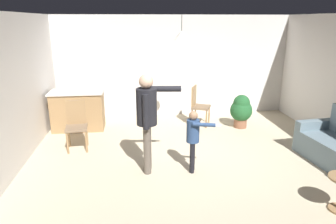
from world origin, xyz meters
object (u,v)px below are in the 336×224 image
(potted_plant_corner, at_px, (241,110))
(kitchen_counter, at_px, (78,110))
(dining_chair_near_wall, at_px, (76,123))
(person_adult, at_px, (148,113))
(dining_chair_by_counter, at_px, (198,104))
(person_child, at_px, (194,135))

(potted_plant_corner, bearing_deg, kitchen_counter, 175.22)
(kitchen_counter, xyz_separation_m, dining_chair_near_wall, (0.17, -1.19, 0.07))
(person_adult, xyz_separation_m, dining_chair_by_counter, (1.37, 2.32, -0.53))
(person_adult, height_order, person_child, person_adult)
(dining_chair_near_wall, height_order, potted_plant_corner, dining_chair_near_wall)
(kitchen_counter, xyz_separation_m, dining_chair_by_counter, (2.94, -0.02, 0.07))
(person_child, bearing_deg, kitchen_counter, -120.76)
(kitchen_counter, relative_size, dining_chair_near_wall, 1.26)
(kitchen_counter, distance_m, dining_chair_near_wall, 1.20)
(person_adult, relative_size, dining_chair_by_counter, 1.73)
(person_adult, height_order, dining_chair_by_counter, person_adult)
(dining_chair_by_counter, bearing_deg, dining_chair_near_wall, -42.73)
(kitchen_counter, bearing_deg, person_child, -46.23)
(dining_chair_by_counter, bearing_deg, potted_plant_corner, 97.41)
(person_child, bearing_deg, person_adult, -82.30)
(person_child, distance_m, potted_plant_corner, 2.67)
(dining_chair_by_counter, relative_size, dining_chair_near_wall, 1.00)
(kitchen_counter, height_order, potted_plant_corner, kitchen_counter)
(person_adult, height_order, dining_chair_near_wall, person_adult)
(potted_plant_corner, bearing_deg, dining_chair_by_counter, 162.93)
(dining_chair_by_counter, xyz_separation_m, potted_plant_corner, (1.01, -0.31, -0.09))
(dining_chair_by_counter, distance_m, potted_plant_corner, 1.06)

